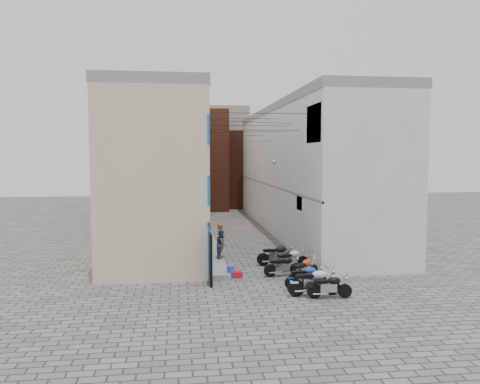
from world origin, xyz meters
name	(u,v)px	position (x,y,z in m)	size (l,w,h in m)	color
ground	(267,279)	(0.00, 0.00, 0.00)	(90.00, 90.00, 0.00)	#595553
plinth	(205,231)	(-2.05, 13.00, 0.12)	(0.90, 26.00, 0.25)	gray
building_left	(162,170)	(-4.98, 12.95, 4.50)	(5.10, 27.00, 9.00)	beige
building_right	(302,169)	(5.00, 13.00, 4.51)	(5.94, 26.00, 9.00)	silver
building_far_brick_left	(197,160)	(-2.00, 28.00, 5.00)	(6.00, 6.00, 10.00)	brown
building_far_brick_right	(243,169)	(3.00, 30.00, 4.00)	(5.00, 6.00, 8.00)	brown
building_far_concrete	(212,155)	(0.00, 34.00, 5.50)	(8.00, 5.00, 11.00)	gray
far_shopfront	(219,200)	(0.00, 25.20, 1.20)	(2.00, 0.30, 2.40)	black
overhead_wires	(243,128)	(0.00, 7.64, 7.12)	(5.80, 13.02, 1.32)	black
motorcycle_a	(330,285)	(1.90, -3.00, 0.51)	(0.55, 1.75, 1.02)	black
motorcycle_b	(314,280)	(1.40, -2.60, 0.61)	(0.66, 2.10, 1.22)	silver
motorcycle_c	(306,276)	(1.35, -1.59, 0.54)	(0.59, 1.86, 1.08)	#0B3DAD
motorcycle_d	(304,268)	(1.55, -0.60, 0.59)	(0.65, 2.05, 1.19)	#B3330C
motorcycle_e	(283,265)	(0.85, 0.48, 0.52)	(0.57, 1.81, 1.05)	black
motorcycle_f	(291,259)	(1.44, 1.43, 0.58)	(0.64, 2.01, 1.17)	silver
motorcycle_g	(277,254)	(1.00, 2.60, 0.59)	(0.64, 2.02, 1.17)	black
person_a	(221,240)	(-1.70, 3.67, 1.15)	(0.66, 0.43, 1.80)	olive
person_b	(221,244)	(-1.70, 3.46, 0.97)	(0.70, 0.55, 1.44)	#363F51
water_jug_near	(232,273)	(-1.51, 0.50, 0.22)	(0.28, 0.28, 0.44)	blue
water_jug_far	(231,272)	(-1.55, 0.50, 0.27)	(0.34, 0.34, 0.54)	blue
red_crate	(237,275)	(-1.26, 0.50, 0.14)	(0.43, 0.33, 0.27)	red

